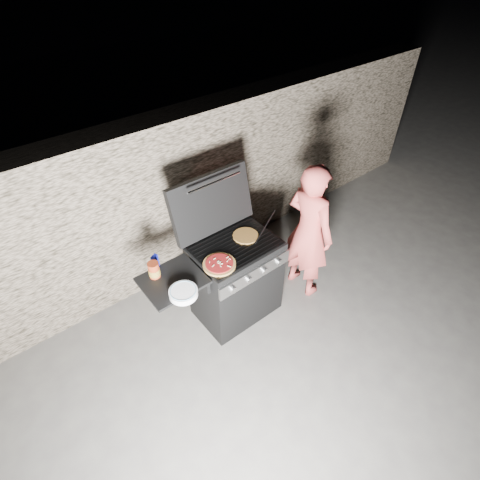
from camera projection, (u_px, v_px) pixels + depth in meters
ground at (236, 309)px, 4.01m from camera, size 50.00×50.00×0.00m
stone_wall at (176, 196)px, 4.04m from camera, size 8.00×0.35×1.80m
gas_grill at (216, 291)px, 3.60m from camera, size 1.34×0.79×0.91m
pizza_topped at (219, 264)px, 3.21m from camera, size 0.36×0.36×0.03m
pizza_plain at (246, 236)px, 3.51m from camera, size 0.32×0.32×0.01m
sauce_jar at (154, 270)px, 3.09m from camera, size 0.12×0.12×0.15m
blue_carton at (155, 262)px, 3.18m from camera, size 0.07×0.06×0.13m
plate_stack at (183, 293)px, 2.96m from camera, size 0.28×0.28×0.05m
person at (309, 232)px, 3.79m from camera, size 0.38×0.57×1.54m
tongs at (265, 226)px, 3.56m from camera, size 0.42×0.20×0.09m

